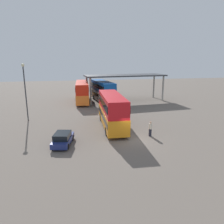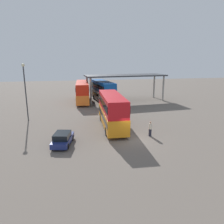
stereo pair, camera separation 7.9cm
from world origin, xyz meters
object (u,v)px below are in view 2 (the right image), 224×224
Objects in this scene: double_decker_mid_row at (103,91)px; lamppost_tall at (25,86)px; pedestrian_waiting at (150,129)px; double_decker_near_canopy at (82,91)px; parked_hatchback at (63,139)px; double_decker_main at (112,110)px.

lamppost_tall is at bearing 125.45° from double_decker_mid_row.
pedestrian_waiting is at bearing 178.72° from double_decker_mid_row.
double_decker_near_canopy is 22.89m from pedestrian_waiting.
parked_hatchback is 22.95m from double_decker_near_canopy.
lamppost_tall is (-8.64, -12.49, 2.81)m from double_decker_near_canopy.
lamppost_tall is (-5.16, 10.14, 4.41)m from parked_hatchback.
parked_hatchback is at bearing 48.48° from pedestrian_waiting.
lamppost_tall reaches higher than double_decker_near_canopy.
lamppost_tall is 18.21m from pedestrian_waiting.
parked_hatchback is 0.38× the size of double_decker_mid_row.
double_decker_main is at bearing -5.23° from pedestrian_waiting.
double_decker_main is 17.00m from double_decker_mid_row.
double_decker_mid_row reaches higher than double_decker_near_canopy.
double_decker_main is 17.86m from double_decker_near_canopy.
double_decker_main is 5.81m from pedestrian_waiting.
double_decker_mid_row is 1.33× the size of lamppost_tall.
double_decker_near_canopy is (-2.72, 17.65, -0.06)m from double_decker_main.
double_decker_main is 12.77m from lamppost_tall.
double_decker_mid_row is at bearing 42.59° from lamppost_tall.
double_decker_near_canopy is at bearing -29.34° from pedestrian_waiting.
lamppost_tall reaches higher than double_decker_main.
parked_hatchback is 0.50× the size of lamppost_tall.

